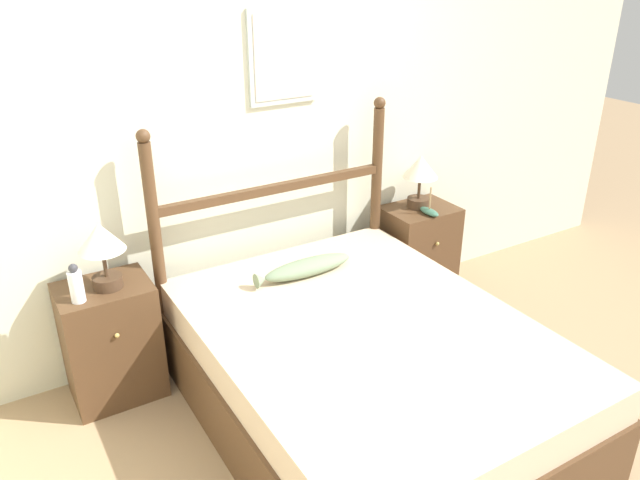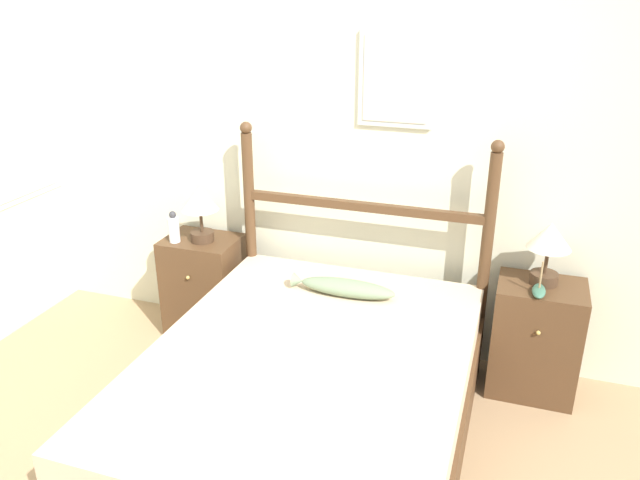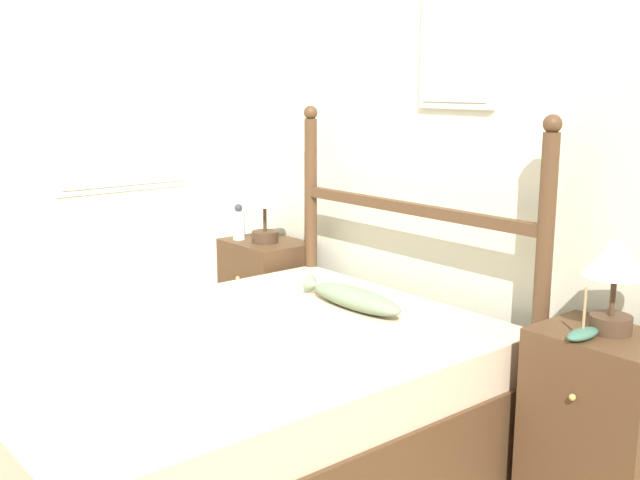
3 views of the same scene
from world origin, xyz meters
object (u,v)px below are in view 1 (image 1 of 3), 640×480
(table_lamp_left, at_px, (102,244))
(bed, at_px, (367,375))
(model_boat, at_px, (429,211))
(table_lamp_right, at_px, (420,172))
(nightstand_right, at_px, (417,253))
(nightstand_left, at_px, (111,341))
(fish_pillow, at_px, (306,268))
(bottle, at_px, (76,285))

(table_lamp_left, bearing_deg, bed, -40.53)
(bed, xyz_separation_m, model_boat, (1.00, 0.76, 0.40))
(table_lamp_right, bearing_deg, nightstand_right, -86.09)
(nightstand_left, xyz_separation_m, fish_pillow, (1.03, -0.27, 0.28))
(bottle, xyz_separation_m, model_boat, (2.16, -0.02, -0.07))
(table_lamp_right, xyz_separation_m, fish_pillow, (-1.03, -0.30, -0.29))
(bed, bearing_deg, nightstand_left, 139.48)
(table_lamp_left, bearing_deg, table_lamp_right, 1.36)
(nightstand_left, relative_size, table_lamp_right, 1.89)
(bed, bearing_deg, table_lamp_right, 41.39)
(nightstand_right, xyz_separation_m, bottle, (-2.19, -0.09, 0.42))
(nightstand_left, height_order, bottle, bottle)
(table_lamp_left, relative_size, fish_pillow, 0.60)
(model_boat, relative_size, fish_pillow, 0.32)
(fish_pillow, bearing_deg, table_lamp_left, 166.15)
(nightstand_left, bearing_deg, bed, -40.52)
(fish_pillow, bearing_deg, bed, -90.09)
(model_boat, bearing_deg, table_lamp_left, 177.37)
(fish_pillow, bearing_deg, bottle, 171.22)
(model_boat, bearing_deg, bed, -142.72)
(table_lamp_right, distance_m, model_boat, 0.26)
(nightstand_right, distance_m, table_lamp_right, 0.57)
(nightstand_right, bearing_deg, bed, -139.48)
(table_lamp_right, bearing_deg, fish_pillow, -163.93)
(nightstand_right, xyz_separation_m, model_boat, (-0.02, -0.11, 0.35))
(nightstand_left, bearing_deg, model_boat, -3.22)
(bed, xyz_separation_m, bottle, (-1.16, 0.79, 0.47))
(nightstand_right, bearing_deg, table_lamp_right, 93.91)
(table_lamp_right, bearing_deg, table_lamp_left, -178.64)
(bed, distance_m, table_lamp_right, 1.50)
(bed, bearing_deg, model_boat, 37.28)
(bed, xyz_separation_m, fish_pillow, (0.00, 0.61, 0.33))
(table_lamp_left, xyz_separation_m, fish_pillow, (1.00, -0.25, -0.29))
(nightstand_right, bearing_deg, model_boat, -101.78)
(nightstand_left, relative_size, table_lamp_left, 1.89)
(model_boat, bearing_deg, table_lamp_right, 81.03)
(bed, relative_size, nightstand_right, 2.99)
(bed, height_order, table_lamp_right, table_lamp_right)
(nightstand_right, height_order, fish_pillow, nightstand_right)
(bed, xyz_separation_m, nightstand_left, (-1.03, 0.88, 0.05))
(nightstand_right, height_order, table_lamp_right, table_lamp_right)
(bed, distance_m, fish_pillow, 0.69)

